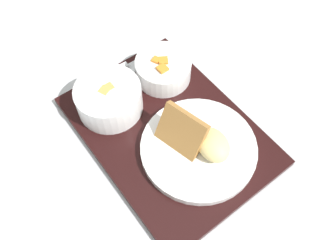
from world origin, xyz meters
The scene contains 7 objects.
ground_plane centered at (0.00, 0.00, 0.00)m, with size 4.00×4.00×0.00m, color silver.
serving_tray centered at (0.00, 0.00, 0.01)m, with size 0.42×0.33×0.02m.
bowl_salad centered at (-0.12, 0.06, 0.04)m, with size 0.12×0.12×0.05m.
bowl_soup centered at (-0.10, -0.07, 0.05)m, with size 0.13×0.13×0.06m.
plate_main centered at (0.07, 0.02, 0.03)m, with size 0.22×0.22×0.08m.
knife centered at (-0.18, -0.01, 0.02)m, with size 0.02×0.17×0.01m.
spoon centered at (-0.16, 0.01, 0.02)m, with size 0.04×0.16×0.01m.
Camera 1 is at (0.30, -0.18, 0.60)m, focal length 38.00 mm.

